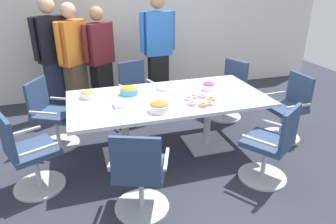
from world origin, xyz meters
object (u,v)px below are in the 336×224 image
(office_chair_6, at_px, (287,111))
(office_chair_2, at_px, (52,117))
(office_chair_1, at_px, (137,95))
(person_standing_2, at_px, (100,59))
(snack_bowl_chips_orange, at_px, (129,90))
(donut_platter, at_px, (200,101))
(conference_table, at_px, (168,107))
(office_chair_4, at_px, (140,177))
(snack_bowl_candy_mix, at_px, (208,86))
(plate_stack, at_px, (165,88))
(person_standing_1, at_px, (74,59))
(office_chair_5, at_px, (271,148))
(office_chair_0, at_px, (228,93))
(office_chair_3, at_px, (29,157))
(napkin_pile, at_px, (120,104))
(person_standing_0, at_px, (54,56))
(person_standing_3, at_px, (158,49))
(snack_bowl_cookies, at_px, (88,94))
(snack_bowl_pretzels, at_px, (159,107))

(office_chair_6, bearing_deg, office_chair_2, 73.92)
(office_chair_1, relative_size, person_standing_2, 0.54)
(snack_bowl_chips_orange, bearing_deg, donut_platter, -34.71)
(conference_table, bearing_deg, office_chair_4, -120.02)
(person_standing_2, bearing_deg, donut_platter, 81.68)
(snack_bowl_candy_mix, xyz_separation_m, plate_stack, (-0.53, 0.20, -0.04))
(office_chair_1, bearing_deg, snack_bowl_chips_orange, 56.03)
(snack_bowl_chips_orange, xyz_separation_m, snack_bowl_candy_mix, (1.02, -0.15, 0.00))
(person_standing_1, xyz_separation_m, snack_bowl_chips_orange, (0.61, -1.35, -0.12))
(office_chair_5, height_order, office_chair_6, same)
(office_chair_6, bearing_deg, snack_bowl_candy_mix, 75.49)
(office_chair_5, distance_m, snack_bowl_chips_orange, 1.82)
(person_standing_2, height_order, donut_platter, person_standing_2)
(office_chair_0, relative_size, person_standing_2, 0.54)
(office_chair_0, distance_m, person_standing_1, 2.50)
(office_chair_0, height_order, office_chair_3, same)
(person_standing_1, distance_m, plate_stack, 1.71)
(napkin_pile, bearing_deg, person_standing_0, 112.46)
(plate_stack, bearing_deg, conference_table, -99.30)
(office_chair_1, bearing_deg, person_standing_2, -65.86)
(person_standing_0, bearing_deg, plate_stack, 107.04)
(person_standing_3, bearing_deg, person_standing_2, -6.24)
(office_chair_2, xyz_separation_m, office_chair_5, (2.30, -1.55, 0.00))
(office_chair_5, height_order, snack_bowl_cookies, office_chair_5)
(office_chair_3, bearing_deg, office_chair_4, 32.67)
(office_chair_0, height_order, person_standing_0, person_standing_0)
(snack_bowl_pretzels, bearing_deg, donut_platter, 12.31)
(office_chair_3, height_order, person_standing_0, person_standing_0)
(person_standing_3, xyz_separation_m, donut_platter, (-0.01, -1.86, -0.22))
(office_chair_4, bearing_deg, snack_bowl_cookies, 126.02)
(office_chair_2, relative_size, plate_stack, 4.07)
(office_chair_2, relative_size, snack_bowl_candy_mix, 5.29)
(snack_bowl_chips_orange, xyz_separation_m, napkin_pile, (-0.17, -0.36, -0.02))
(person_standing_1, xyz_separation_m, plate_stack, (1.10, -1.30, -0.16))
(conference_table, relative_size, office_chair_1, 2.64)
(snack_bowl_chips_orange, xyz_separation_m, donut_platter, (0.75, -0.52, -0.03))
(donut_platter, bearing_deg, person_standing_0, 130.51)
(office_chair_0, distance_m, napkin_pile, 2.07)
(person_standing_2, bearing_deg, snack_bowl_pretzels, 67.01)
(office_chair_0, bearing_deg, snack_bowl_pretzels, 105.05)
(conference_table, xyz_separation_m, snack_bowl_cookies, (-0.94, 0.27, 0.17))
(plate_stack, bearing_deg, office_chair_0, 20.85)
(office_chair_1, bearing_deg, person_standing_1, -45.83)
(office_chair_0, bearing_deg, office_chair_1, 53.31)
(snack_bowl_cookies, xyz_separation_m, napkin_pile, (0.33, -0.39, -0.02))
(office_chair_1, height_order, office_chair_2, same)
(napkin_pile, bearing_deg, conference_table, 10.76)
(office_chair_1, height_order, snack_bowl_candy_mix, office_chair_1)
(person_standing_2, bearing_deg, napkin_pile, 56.42)
(office_chair_0, distance_m, person_standing_2, 2.14)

